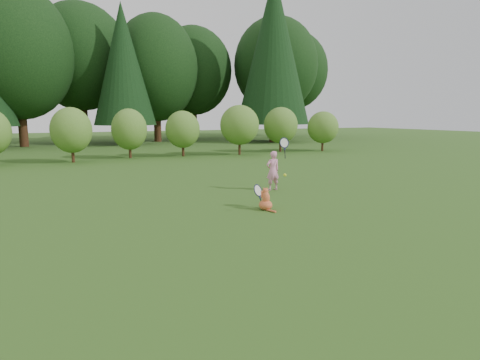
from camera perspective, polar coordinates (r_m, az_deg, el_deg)
name	(u,v)px	position (r m, az deg, el deg)	size (l,w,h in m)	color
ground	(247,217)	(8.87, 1.04, -5.30)	(100.00, 100.00, 0.00)	#2E4C15
shrub_row	(134,132)	(21.07, -14.91, 6.65)	(28.00, 3.00, 2.80)	#477123
woodland_backdrop	(103,39)	(31.39, -18.90, 18.40)	(48.00, 10.00, 15.00)	black
child	(273,170)	(12.01, 4.74, 1.48)	(0.68, 0.44, 1.75)	pink
cat	(265,198)	(9.55, 3.62, -2.58)	(0.46, 0.80, 0.72)	#BB4E24
tennis_ball	(285,175)	(9.09, 6.41, 0.71)	(0.07, 0.07, 0.07)	#CDE21A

